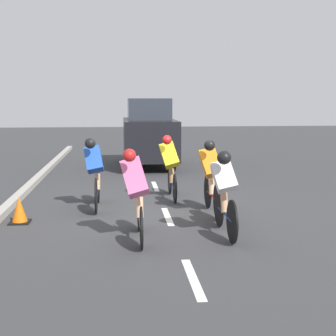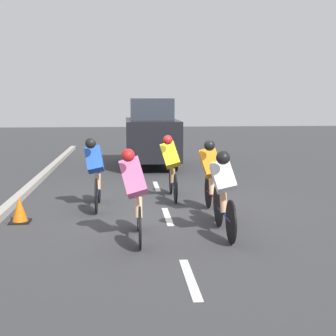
# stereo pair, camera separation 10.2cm
# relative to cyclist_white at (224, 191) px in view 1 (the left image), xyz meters

# --- Properties ---
(ground_plane) EXTENTS (60.00, 60.00, 0.00)m
(ground_plane) POSITION_rel_cyclist_white_xyz_m (0.80, -1.91, -0.76)
(ground_plane) COLOR #38383A
(lane_stripe_near) EXTENTS (0.12, 1.40, 0.01)m
(lane_stripe_near) POSITION_rel_cyclist_white_xyz_m (0.80, 1.82, -0.76)
(lane_stripe_near) COLOR white
(lane_stripe_near) RESTS_ON ground
(lane_stripe_mid) EXTENTS (0.12, 1.40, 0.01)m
(lane_stripe_mid) POSITION_rel_cyclist_white_xyz_m (0.80, -1.38, -0.76)
(lane_stripe_mid) COLOR white
(lane_stripe_mid) RESTS_ON ground
(lane_stripe_far) EXTENTS (0.12, 1.40, 0.01)m
(lane_stripe_far) POSITION_rel_cyclist_white_xyz_m (0.80, -4.58, -0.76)
(lane_stripe_far) COLOR white
(lane_stripe_far) RESTS_ON ground
(cyclist_white) EXTENTS (0.42, 1.69, 1.45)m
(cyclist_white) POSITION_rel_cyclist_white_xyz_m (0.00, 0.00, 0.00)
(cyclist_white) COLOR black
(cyclist_white) RESTS_ON ground
(cyclist_yellow) EXTENTS (0.46, 1.69, 1.48)m
(cyclist_yellow) POSITION_rel_cyclist_white_xyz_m (0.57, -2.99, 0.02)
(cyclist_yellow) COLOR black
(cyclist_yellow) RESTS_ON ground
(cyclist_orange) EXTENTS (0.45, 1.71, 1.50)m
(cyclist_orange) POSITION_rel_cyclist_white_xyz_m (-0.07, -1.47, 0.01)
(cyclist_orange) COLOR black
(cyclist_orange) RESTS_ON ground
(cyclist_blue) EXTENTS (0.42, 1.75, 1.49)m
(cyclist_blue) POSITION_rel_cyclist_white_xyz_m (2.22, -2.21, 0.01)
(cyclist_blue) COLOR black
(cyclist_blue) RESTS_ON ground
(cyclist_pink) EXTENTS (0.47, 1.68, 1.51)m
(cyclist_pink) POSITION_rel_cyclist_white_xyz_m (1.45, 0.13, 0.03)
(cyclist_pink) COLOR black
(cyclist_pink) RESTS_ON ground
(support_car) EXTENTS (1.70, 3.81, 2.29)m
(support_car) POSITION_rel_cyclist_white_xyz_m (0.72, -8.41, 0.37)
(support_car) COLOR black
(support_car) RESTS_ON ground
(traffic_cone) EXTENTS (0.36, 0.36, 0.49)m
(traffic_cone) POSITION_rel_cyclist_white_xyz_m (3.55, -1.18, -0.53)
(traffic_cone) COLOR black
(traffic_cone) RESTS_ON ground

